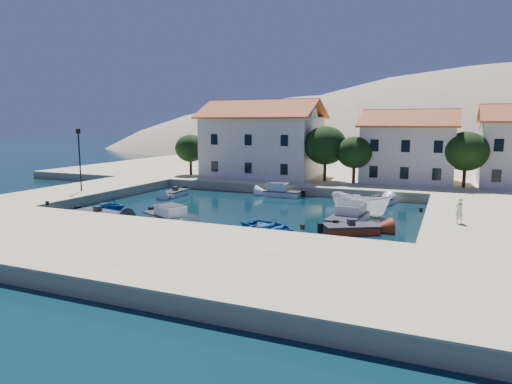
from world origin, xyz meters
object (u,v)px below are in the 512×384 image
cabin_cruiser_south (167,216)px  rowboat_south (269,231)px  pedestrian (459,211)px  cabin_cruiser_east (348,217)px  lamppost (79,154)px  boat_east (360,215)px  building_left (262,137)px  building_mid (409,145)px

cabin_cruiser_south → rowboat_south: (8.63, 0.31, -0.48)m
pedestrian → cabin_cruiser_east: bearing=-55.2°
lamppost → cabin_cruiser_south: 14.95m
rowboat_south → boat_east: boat_east is taller
cabin_cruiser_south → rowboat_south: bearing=29.3°
building_left → cabin_cruiser_south: 25.54m
cabin_cruiser_south → boat_east: (13.74, 8.63, -0.48)m
building_left → building_mid: size_ratio=1.40×
building_mid → cabin_cruiser_south: (-16.03, -25.87, -4.75)m
building_mid → cabin_cruiser_east: 21.18m
building_mid → rowboat_south: 27.12m
boat_east → cabin_cruiser_south: bearing=141.9°
building_mid → lamppost: 36.21m
cabin_cruiser_south → pedestrian: size_ratio=2.82×
cabin_cruiser_south → boat_east: cabin_cruiser_south is taller
building_left → rowboat_south: building_left is taller
lamppost → rowboat_south: size_ratio=1.36×
building_mid → boat_east: building_mid is taller
building_mid → pedestrian: size_ratio=5.93×
rowboat_south → boat_east: 9.76m
lamppost → pedestrian: 34.95m
boat_east → building_left: bearing=63.8°
boat_east → cabin_cruiser_east: bearing=-166.3°
building_left → cabin_cruiser_east: building_left is taller
building_left → boat_east: 23.36m
building_mid → boat_east: size_ratio=1.88×
boat_east → pedestrian: 9.29m
building_left → cabin_cruiser_east: (15.36, -19.48, -5.46)m
rowboat_south → cabin_cruiser_south: bearing=111.1°
building_left → cabin_cruiser_east: size_ratio=2.62×
cabin_cruiser_east → pedestrian: size_ratio=3.17×
cabin_cruiser_south → rowboat_south: cabin_cruiser_south is taller
building_mid → cabin_cruiser_south: size_ratio=2.10×
building_left → pedestrian: size_ratio=8.31×
lamppost → rowboat_south: bearing=-11.7°
building_left → rowboat_south: (10.60, -24.56, -5.94)m
cabin_cruiser_south → boat_east: 16.23m
cabin_cruiser_south → boat_east: bearing=59.4°
cabin_cruiser_east → building_left: bearing=42.7°
building_left → boat_east: building_left is taller
cabin_cruiser_east → pedestrian: bearing=-98.1°
cabin_cruiser_east → boat_east: (0.35, 3.23, -0.48)m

